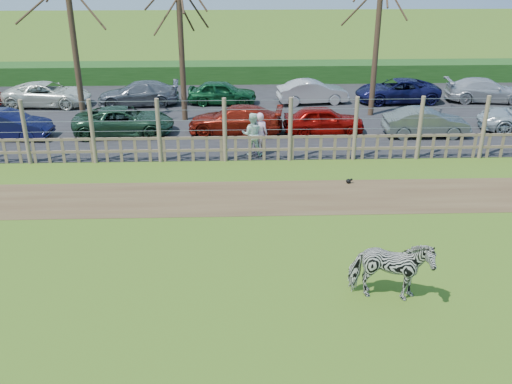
{
  "coord_description": "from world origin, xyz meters",
  "views": [
    {
      "loc": [
        0.47,
        -12.78,
        7.89
      ],
      "look_at": [
        1.0,
        2.5,
        1.1
      ],
      "focal_mm": 40.0,
      "sensor_mm": 36.0,
      "label": 1
    }
  ],
  "objects_px": {
    "car_5": "(426,123)",
    "car_9": "(138,94)",
    "visitor_b": "(252,134)",
    "car_4": "(324,120)",
    "car_2": "(124,121)",
    "car_3": "(235,120)",
    "car_10": "(222,92)",
    "car_11": "(312,92)",
    "visitor_a": "(260,134)",
    "car_8": "(48,94)",
    "tree_right": "(380,3)",
    "car_1": "(8,125)",
    "crow": "(349,181)",
    "car_13": "(485,90)",
    "tree_mid": "(180,14)",
    "car_12": "(397,91)",
    "zebra": "(390,270)"
  },
  "relations": [
    {
      "from": "car_5",
      "to": "car_9",
      "type": "xyz_separation_m",
      "value": [
        -13.22,
        5.52,
        0.0
      ]
    },
    {
      "from": "visitor_b",
      "to": "car_4",
      "type": "bearing_deg",
      "value": -132.38
    },
    {
      "from": "car_2",
      "to": "car_3",
      "type": "bearing_deg",
      "value": -93.26
    },
    {
      "from": "car_9",
      "to": "car_10",
      "type": "bearing_deg",
      "value": 86.77
    },
    {
      "from": "car_4",
      "to": "car_11",
      "type": "relative_size",
      "value": 0.97
    },
    {
      "from": "visitor_a",
      "to": "car_8",
      "type": "distance_m",
      "value": 13.05
    },
    {
      "from": "tree_right",
      "to": "car_1",
      "type": "xyz_separation_m",
      "value": [
        -16.35,
        -3.01,
        -4.6
      ]
    },
    {
      "from": "crow",
      "to": "car_13",
      "type": "relative_size",
      "value": 0.06
    },
    {
      "from": "visitor_a",
      "to": "car_5",
      "type": "distance_m",
      "value": 7.6
    },
    {
      "from": "car_11",
      "to": "visitor_b",
      "type": "bearing_deg",
      "value": 149.46
    },
    {
      "from": "tree_mid",
      "to": "car_9",
      "type": "bearing_deg",
      "value": 133.7
    },
    {
      "from": "car_4",
      "to": "car_12",
      "type": "relative_size",
      "value": 0.82
    },
    {
      "from": "car_1",
      "to": "car_11",
      "type": "bearing_deg",
      "value": -64.31
    },
    {
      "from": "car_1",
      "to": "car_5",
      "type": "bearing_deg",
      "value": -86.17
    },
    {
      "from": "car_2",
      "to": "car_3",
      "type": "relative_size",
      "value": 1.04
    },
    {
      "from": "crow",
      "to": "car_13",
      "type": "bearing_deg",
      "value": 49.37
    },
    {
      "from": "car_1",
      "to": "car_9",
      "type": "bearing_deg",
      "value": -37.67
    },
    {
      "from": "visitor_a",
      "to": "car_2",
      "type": "height_order",
      "value": "visitor_a"
    },
    {
      "from": "tree_right",
      "to": "car_11",
      "type": "xyz_separation_m",
      "value": [
        -2.59,
        2.23,
        -4.6
      ]
    },
    {
      "from": "car_4",
      "to": "car_9",
      "type": "xyz_separation_m",
      "value": [
        -8.85,
        4.98,
        0.0
      ]
    },
    {
      "from": "car_8",
      "to": "car_10",
      "type": "xyz_separation_m",
      "value": [
        8.92,
        0.05,
        0.0
      ]
    },
    {
      "from": "car_1",
      "to": "car_9",
      "type": "relative_size",
      "value": 0.88
    },
    {
      "from": "car_10",
      "to": "car_12",
      "type": "bearing_deg",
      "value": -86.08
    },
    {
      "from": "car_11",
      "to": "car_13",
      "type": "xyz_separation_m",
      "value": [
        9.13,
        0.05,
        0.0
      ]
    },
    {
      "from": "visitor_a",
      "to": "car_4",
      "type": "xyz_separation_m",
      "value": [
        2.92,
        2.65,
        -0.26
      ]
    },
    {
      "from": "car_13",
      "to": "car_5",
      "type": "bearing_deg",
      "value": 144.7
    },
    {
      "from": "visitor_a",
      "to": "car_10",
      "type": "height_order",
      "value": "visitor_a"
    },
    {
      "from": "car_4",
      "to": "car_10",
      "type": "height_order",
      "value": "same"
    },
    {
      "from": "car_2",
      "to": "car_5",
      "type": "distance_m",
      "value": 13.13
    },
    {
      "from": "tree_mid",
      "to": "zebra",
      "type": "xyz_separation_m",
      "value": [
        6.01,
        -14.95,
        -4.06
      ]
    },
    {
      "from": "visitor_b",
      "to": "car_2",
      "type": "relative_size",
      "value": 0.4
    },
    {
      "from": "car_3",
      "to": "car_8",
      "type": "relative_size",
      "value": 0.96
    },
    {
      "from": "visitor_b",
      "to": "car_10",
      "type": "height_order",
      "value": "visitor_b"
    },
    {
      "from": "car_11",
      "to": "car_2",
      "type": "bearing_deg",
      "value": 111.68
    },
    {
      "from": "car_1",
      "to": "car_4",
      "type": "distance_m",
      "value": 13.62
    },
    {
      "from": "car_3",
      "to": "car_13",
      "type": "distance_m",
      "value": 14.02
    },
    {
      "from": "visitor_a",
      "to": "car_2",
      "type": "xyz_separation_m",
      "value": [
        -5.82,
        2.8,
        -0.26
      ]
    },
    {
      "from": "tree_right",
      "to": "car_4",
      "type": "xyz_separation_m",
      "value": [
        -2.73,
        -2.79,
        -4.6
      ]
    },
    {
      "from": "car_3",
      "to": "car_10",
      "type": "distance_m",
      "value": 4.95
    },
    {
      "from": "zebra",
      "to": "car_12",
      "type": "height_order",
      "value": "zebra"
    },
    {
      "from": "car_8",
      "to": "car_13",
      "type": "xyz_separation_m",
      "value": [
        22.74,
        0.04,
        0.0
      ]
    },
    {
      "from": "zebra",
      "to": "car_1",
      "type": "bearing_deg",
      "value": 57.56
    },
    {
      "from": "visitor_b",
      "to": "car_1",
      "type": "xyz_separation_m",
      "value": [
        -10.41,
        2.46,
        -0.26
      ]
    },
    {
      "from": "tree_mid",
      "to": "car_13",
      "type": "distance_m",
      "value": 16.34
    },
    {
      "from": "crow",
      "to": "tree_mid",
      "type": "bearing_deg",
      "value": 128.99
    },
    {
      "from": "tree_mid",
      "to": "car_10",
      "type": "xyz_separation_m",
      "value": [
        1.72,
        2.78,
        -4.23
      ]
    },
    {
      "from": "car_10",
      "to": "car_13",
      "type": "bearing_deg",
      "value": -86.46
    },
    {
      "from": "tree_right",
      "to": "car_5",
      "type": "xyz_separation_m",
      "value": [
        1.65,
        -3.33,
        -4.6
      ]
    },
    {
      "from": "visitor_b",
      "to": "crow",
      "type": "bearing_deg",
      "value": 146.4
    },
    {
      "from": "car_5",
      "to": "car_10",
      "type": "bearing_deg",
      "value": 58.56
    }
  ]
}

